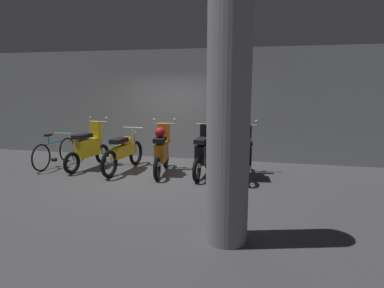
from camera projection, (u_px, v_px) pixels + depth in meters
ground_plane at (159, 176)px, 7.70m from camera, size 80.00×80.00×0.00m
back_wall at (181, 105)px, 9.45m from camera, size 16.00×0.30×3.10m
motorbike_slot_0 at (89, 148)px, 8.33m from camera, size 0.58×1.67×1.29m
motorbike_slot_1 at (124, 151)px, 8.07m from camera, size 0.56×1.95×1.03m
motorbike_slot_2 at (162, 150)px, 7.82m from camera, size 0.59×1.68×1.29m
motorbike_slot_3 at (203, 153)px, 7.69m from camera, size 0.56×1.68×1.18m
motorbike_slot_4 at (246, 155)px, 7.49m from camera, size 0.59×1.68×1.29m
bicycle at (55, 153)px, 8.53m from camera, size 0.50×1.73×0.89m
support_pillar at (228, 128)px, 4.21m from camera, size 0.56×0.56×3.10m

